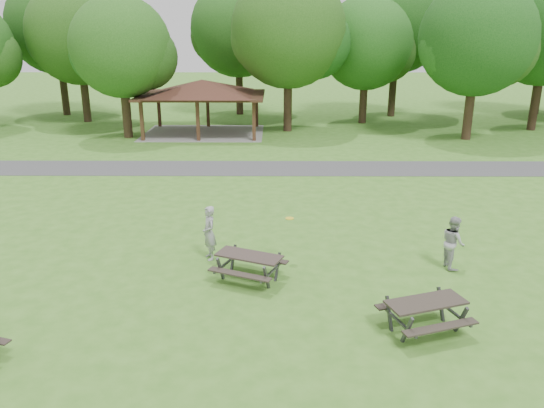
% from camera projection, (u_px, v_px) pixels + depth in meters
% --- Properties ---
extents(ground, '(160.00, 160.00, 0.00)m').
position_uv_depth(ground, '(236.00, 291.00, 15.05)').
color(ground, '#3D7621').
rests_on(ground, ground).
extents(asphalt_path, '(120.00, 3.20, 0.02)m').
position_uv_depth(asphalt_path, '(255.00, 168.00, 28.34)').
color(asphalt_path, '#3F3F41').
rests_on(asphalt_path, ground).
extents(pavilion, '(8.60, 7.01, 3.76)m').
position_uv_depth(pavilion, '(202.00, 90.00, 36.90)').
color(pavilion, '#392414').
rests_on(pavilion, ground).
extents(tree_row_c, '(8.19, 7.80, 10.67)m').
position_uv_depth(tree_row_c, '(80.00, 36.00, 40.64)').
color(tree_row_c, black).
rests_on(tree_row_c, ground).
extents(tree_row_d, '(6.93, 6.60, 9.27)m').
position_uv_depth(tree_row_d, '(123.00, 50.00, 34.68)').
color(tree_row_d, '#2E2114').
rests_on(tree_row_d, ground).
extents(tree_row_e, '(8.40, 8.00, 11.02)m').
position_uv_depth(tree_row_e, '(290.00, 34.00, 36.66)').
color(tree_row_e, '#312015').
rests_on(tree_row_e, ground).
extents(tree_row_f, '(7.35, 7.00, 9.55)m').
position_uv_depth(tree_row_f, '(367.00, 46.00, 40.24)').
color(tree_row_f, '#2F1F15').
rests_on(tree_row_f, ground).
extents(tree_row_g, '(7.77, 7.40, 10.25)m').
position_uv_depth(tree_row_g, '(478.00, 41.00, 33.88)').
color(tree_row_g, '#332116').
rests_on(tree_row_g, ground).
extents(tree_deep_a, '(8.40, 8.00, 11.38)m').
position_uv_depth(tree_deep_a, '(58.00, 28.00, 43.79)').
color(tree_deep_a, black).
rests_on(tree_deep_a, ground).
extents(tree_deep_b, '(8.40, 8.00, 11.13)m').
position_uv_depth(tree_deep_b, '(240.00, 31.00, 44.25)').
color(tree_deep_b, black).
rests_on(tree_deep_b, ground).
extents(tree_deep_c, '(8.82, 8.40, 11.90)m').
position_uv_depth(tree_deep_c, '(398.00, 24.00, 43.04)').
color(tree_deep_c, black).
rests_on(tree_deep_c, ground).
extents(picnic_table_middle, '(2.38, 2.18, 0.84)m').
position_uv_depth(picnic_table_middle, '(249.00, 261.00, 15.55)').
color(picnic_table_middle, '#302723').
rests_on(picnic_table_middle, ground).
extents(picnic_table_far, '(2.35, 2.11, 0.85)m').
position_uv_depth(picnic_table_far, '(426.00, 308.00, 12.90)').
color(picnic_table_far, '#2C251F').
rests_on(picnic_table_far, ground).
extents(frisbee_in_flight, '(0.28, 0.28, 0.02)m').
position_uv_depth(frisbee_in_flight, '(290.00, 218.00, 16.55)').
color(frisbee_in_flight, yellow).
rests_on(frisbee_in_flight, ground).
extents(frisbee_thrower, '(0.65, 0.77, 1.78)m').
position_uv_depth(frisbee_thrower, '(209.00, 233.00, 16.94)').
color(frisbee_thrower, '#979799').
rests_on(frisbee_thrower, ground).
extents(frisbee_catcher, '(0.71, 0.87, 1.67)m').
position_uv_depth(frisbee_catcher, '(453.00, 242.00, 16.35)').
color(frisbee_catcher, '#A3A3A6').
rests_on(frisbee_catcher, ground).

